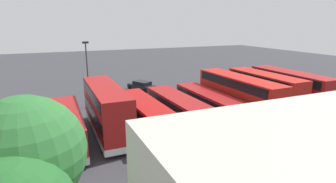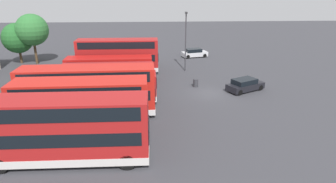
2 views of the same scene
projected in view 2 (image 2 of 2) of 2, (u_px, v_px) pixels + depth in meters
The scene contains 15 objects.
ground_plane at pixel (210, 93), 32.11m from camera, with size 140.00×140.00×0.00m, color #38383D.
bus_double_decker_near_end at pixel (65, 129), 18.79m from camera, with size 2.65×10.90×4.55m.
bus_double_decker_second at pixel (82, 107), 22.24m from camera, with size 2.77×10.22×4.55m.
bus_double_decker_third at pixel (89, 90), 25.80m from camera, with size 2.87×11.89×4.55m.
bus_single_deck_fourth at pixel (106, 87), 29.17m from camera, with size 2.73×10.17×2.95m.
bus_single_deck_fifth at pixel (108, 76), 32.70m from camera, with size 2.87×10.41×2.95m.
bus_single_deck_sixth at pixel (110, 68), 36.10m from camera, with size 2.79×10.66×2.95m.
bus_double_decker_seventh at pixel (118, 55), 39.09m from camera, with size 2.62×10.85×4.55m.
bus_single_deck_far_end at pixel (115, 55), 42.78m from camera, with size 2.74×10.23×2.95m.
car_hatchback_silver at pixel (245, 85), 32.65m from camera, with size 3.60×4.69×1.43m.
car_small_green at pixel (194, 53), 48.41m from camera, with size 2.75×4.49×1.43m.
lamp_post_tall at pixel (186, 37), 39.09m from camera, with size 0.70×0.30×8.03m.
waste_bin_yellow at pixel (196, 83), 34.06m from camera, with size 0.60×0.60×0.95m, color #333338.
tree_midleft at pixel (32, 30), 42.75m from camera, with size 4.66×4.66×7.46m.
tree_midright at pixel (18, 38), 43.53m from camera, with size 4.52×4.52×6.11m.
Camera 2 is at (-29.82, 6.34, 11.13)m, focal length 30.98 mm.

